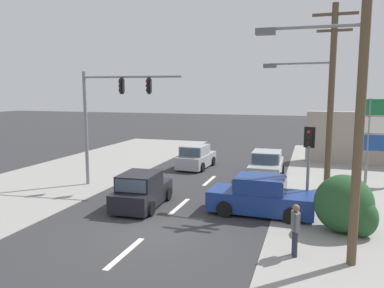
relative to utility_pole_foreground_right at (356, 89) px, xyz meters
name	(u,v)px	position (x,y,z in m)	size (l,w,h in m)	color
ground_plane	(151,230)	(-6.44, 0.73, -5.01)	(140.00, 140.00, 0.00)	#303033
lane_dash_near	(125,253)	(-6.44, -1.27, -5.01)	(0.20, 2.40, 0.01)	silver
lane_dash_mid	(179,206)	(-6.44, 3.73, -5.01)	(0.20, 2.40, 0.01)	silver
lane_dash_far	(209,181)	(-6.44, 8.73, -5.01)	(0.20, 2.40, 0.01)	silver
kerb_left_verge	(35,186)	(-14.94, 4.73, -5.00)	(8.00, 40.00, 0.02)	gray
utility_pole_foreground_right	(356,89)	(0.00, 0.00, 0.00)	(3.78, 0.37, 9.30)	brown
utility_pole_midground_right	(327,99)	(-0.52, 5.83, -0.38)	(3.78, 0.47, 8.55)	brown
traffic_signal_mast	(108,107)	(-11.17, 6.07, -0.87)	(5.27, 0.68, 6.00)	slate
pedestal_signal_right_kerb	(309,155)	(-1.16, 4.47, -2.59)	(0.43, 0.31, 3.56)	slate
roadside_bush	(346,206)	(0.18, 2.64, -4.04)	(2.12, 1.82, 2.07)	#234C28
hatchback_crossing_left	(142,191)	(-7.97, 3.20, -4.31)	(1.94, 3.72, 1.53)	black
hatchback_kerbside_parked	(196,157)	(-8.22, 11.95, -4.31)	(1.93, 3.71, 1.53)	#A3A8AD
sedan_receding_far	(266,166)	(-3.49, 10.46, -4.31)	(1.95, 4.27, 1.56)	#A3A8AD
sedan_oncoming_mid	(261,197)	(-2.95, 3.79, -4.31)	(4.29, 1.99, 1.56)	navy
pedestrian_at_kerb	(295,227)	(-1.44, 0.08, -4.09)	(0.29, 0.55, 1.63)	#232838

